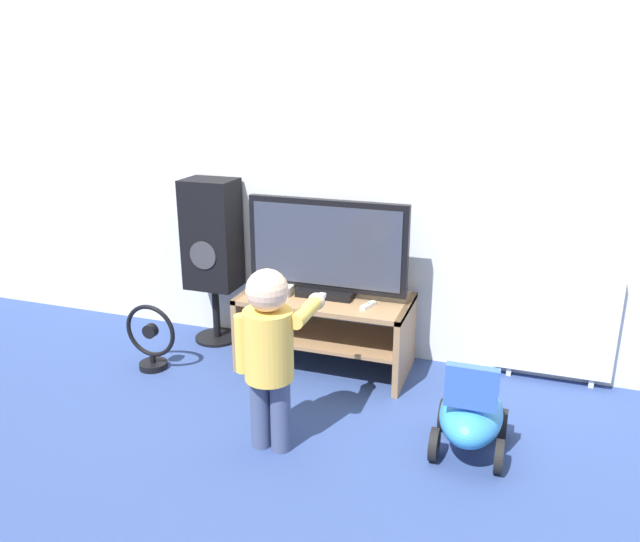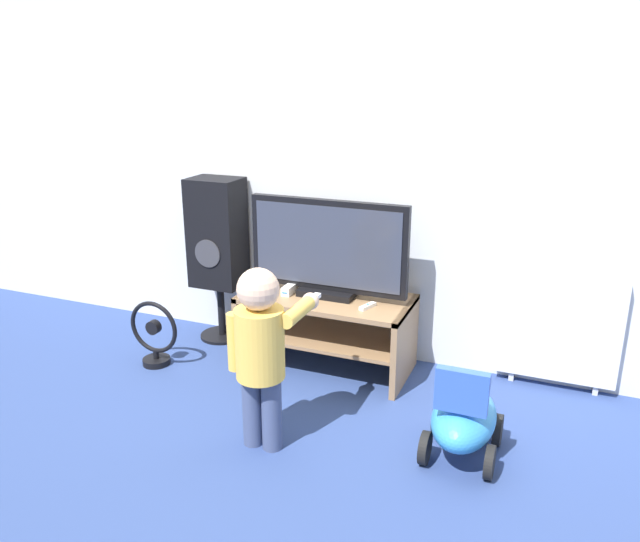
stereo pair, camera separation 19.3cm
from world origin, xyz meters
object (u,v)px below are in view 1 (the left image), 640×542
object	(u,v)px
floor_fan	(151,340)
television	(327,249)
remote_primary	(368,305)
child	(270,345)
speaker_tower	(212,238)
game_console	(289,289)
ride_on_toy	(471,414)
radiator	(556,322)

from	to	relation	value
floor_fan	television	bearing A→B (deg)	21.50
remote_primary	floor_fan	bearing A→B (deg)	-167.58
television	child	xyz separation A→B (m)	(0.03, -0.95, -0.22)
remote_primary	speaker_tower	xyz separation A→B (m)	(-1.16, 0.25, 0.25)
game_console	speaker_tower	bearing A→B (deg)	164.78
speaker_tower	floor_fan	bearing A→B (deg)	-107.53
game_console	ride_on_toy	world-z (taller)	game_console
speaker_tower	television	bearing A→B (deg)	-8.85
child	radiator	distance (m)	1.80
floor_fan	game_console	bearing A→B (deg)	24.94
game_console	speaker_tower	size ratio (longest dim) A/B	0.17
remote_primary	floor_fan	world-z (taller)	remote_primary
remote_primary	speaker_tower	distance (m)	1.21
television	child	size ratio (longest dim) A/B	1.06
child	speaker_tower	distance (m)	1.41
speaker_tower	remote_primary	bearing A→B (deg)	-12.06
game_console	floor_fan	size ratio (longest dim) A/B	0.44
remote_primary	speaker_tower	size ratio (longest dim) A/B	0.12
radiator	speaker_tower	bearing A→B (deg)	-177.11
television	floor_fan	xyz separation A→B (m)	(-1.03, -0.41, -0.58)
game_console	ride_on_toy	xyz separation A→B (m)	(1.21, -0.62, -0.31)
speaker_tower	game_console	bearing A→B (deg)	-15.22
game_console	speaker_tower	world-z (taller)	speaker_tower
remote_primary	ride_on_toy	size ratio (longest dim) A/B	0.25
speaker_tower	ride_on_toy	xyz separation A→B (m)	(1.83, -0.79, -0.54)
game_console	speaker_tower	xyz separation A→B (m)	(-0.63, 0.17, 0.23)
television	ride_on_toy	distance (m)	1.31
speaker_tower	ride_on_toy	distance (m)	2.07
remote_primary	ride_on_toy	xyz separation A→B (m)	(0.68, -0.54, -0.29)
game_console	ride_on_toy	size ratio (longest dim) A/B	0.35
remote_primary	child	xyz separation A→B (m)	(-0.27, -0.84, 0.07)
ride_on_toy	speaker_tower	bearing A→B (deg)	156.67
ride_on_toy	child	bearing A→B (deg)	-162.77
speaker_tower	radiator	size ratio (longest dim) A/B	1.59
floor_fan	child	bearing A→B (deg)	-27.11
floor_fan	radiator	size ratio (longest dim) A/B	0.61
game_console	ride_on_toy	distance (m)	1.39
remote_primary	floor_fan	size ratio (longest dim) A/B	0.31
remote_primary	child	world-z (taller)	child
child	floor_fan	size ratio (longest dim) A/B	2.18
remote_primary	speaker_tower	world-z (taller)	speaker_tower
remote_primary	floor_fan	xyz separation A→B (m)	(-1.33, -0.29, -0.29)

